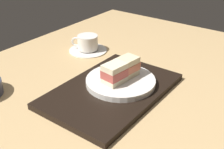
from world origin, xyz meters
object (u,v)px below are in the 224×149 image
Objects in this scene: sandwich_plate at (121,81)px; sandwich_far at (127,67)px; coffee_cup at (88,44)px; sandwich_near at (114,73)px.

sandwich_far reaches higher than sandwich_plate.
coffee_cup is at bearing 59.19° from sandwich_plate.
sandwich_far is 30.25cm from coffee_cup.
sandwich_near is 0.95× the size of sandwich_far.
sandwich_near reaches higher than coffee_cup.
sandwich_far is (5.62, -0.56, -0.02)cm from sandwich_near.
sandwich_plate is 2.94× the size of sandwich_near.
sandwich_plate is 31.10cm from coffee_cup.
sandwich_near reaches higher than sandwich_plate.
sandwich_plate is at bearing -120.81° from coffee_cup.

